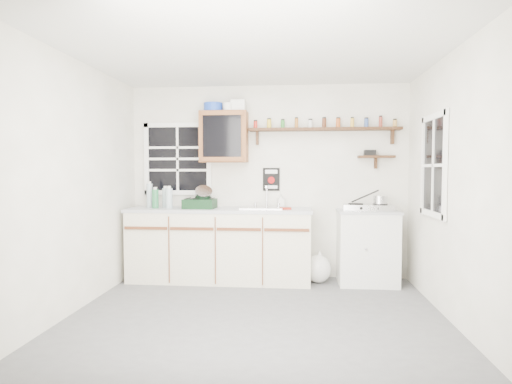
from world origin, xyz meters
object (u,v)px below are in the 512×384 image
dish_rack (201,201)px  main_cabinet (220,244)px  spice_shelf (324,128)px  right_cabinet (367,247)px  hotplate (368,207)px  upper_cabinet (224,137)px

dish_rack → main_cabinet: bearing=8.6°
spice_shelf → dish_rack: bearing=-171.3°
dish_rack → right_cabinet: bearing=4.2°
right_cabinet → hotplate: size_ratio=1.48×
right_cabinet → hotplate: bearing=-93.4°
right_cabinet → main_cabinet: bearing=-179.2°
upper_cabinet → main_cabinet: bearing=-103.7°
upper_cabinet → hotplate: bearing=-4.4°
right_cabinet → upper_cabinet: bearing=176.2°
spice_shelf → dish_rack: size_ratio=4.75×
main_cabinet → right_cabinet: 1.84m
main_cabinet → upper_cabinet: (0.03, 0.14, 1.36)m
upper_cabinet → spice_shelf: bearing=3.1°
main_cabinet → dish_rack: size_ratio=5.74×
spice_shelf → hotplate: size_ratio=3.11×
right_cabinet → hotplate: hotplate is taller
upper_cabinet → hotplate: size_ratio=1.06×
main_cabinet → upper_cabinet: upper_cabinet is taller
right_cabinet → spice_shelf: 1.58m
spice_shelf → dish_rack: (-1.54, -0.24, -0.92)m
dish_rack → hotplate: 2.07m
upper_cabinet → hotplate: 2.01m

